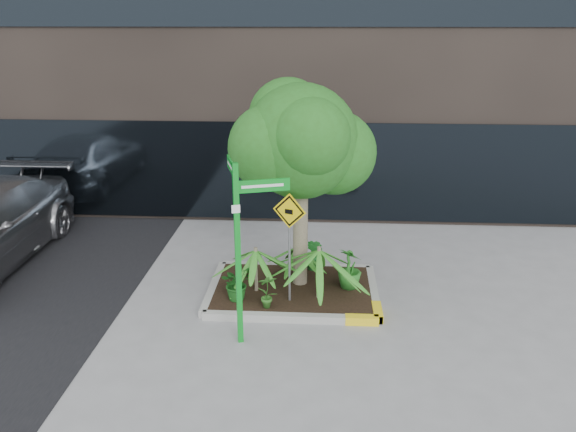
{
  "coord_description": "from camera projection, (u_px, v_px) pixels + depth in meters",
  "views": [
    {
      "loc": [
        0.7,
        -9.74,
        5.2
      ],
      "look_at": [
        0.11,
        0.2,
        1.68
      ],
      "focal_mm": 35.0,
      "sensor_mm": 36.0,
      "label": 1
    }
  ],
  "objects": [
    {
      "name": "street_sign_post",
      "position": [
        240.0,
        234.0,
        8.99
      ],
      "size": [
        1.09,
        0.9,
        3.12
      ],
      "rotation": [
        0.0,
        0.0,
        0.29
      ],
      "color": "#0D9222",
      "rests_on": "ground"
    },
    {
      "name": "planter",
      "position": [
        294.0,
        290.0,
        11.15
      ],
      "size": [
        3.35,
        2.36,
        0.15
      ],
      "color": "#9E9E99",
      "rests_on": "ground"
    },
    {
      "name": "cattle_sign",
      "position": [
        289.0,
        230.0,
        10.14
      ],
      "size": [
        0.61,
        0.27,
        2.13
      ],
      "rotation": [
        0.0,
        0.0,
        -0.4
      ],
      "color": "slate",
      "rests_on": "ground"
    },
    {
      "name": "shrub_d",
      "position": [
        314.0,
        254.0,
        11.81
      ],
      "size": [
        0.56,
        0.56,
        0.71
      ],
      "primitive_type": "imported",
      "rotation": [
        0.0,
        0.0,
        5.53
      ],
      "color": "#1E6A25",
      "rests_on": "planter"
    },
    {
      "name": "palm_back",
      "position": [
        298.0,
        247.0,
        11.46
      ],
      "size": [
        0.77,
        0.77,
        0.85
      ],
      "color": "gray",
      "rests_on": "ground"
    },
    {
      "name": "shrub_a",
      "position": [
        237.0,
        283.0,
        10.58
      ],
      "size": [
        0.82,
        0.82,
        0.66
      ],
      "primitive_type": "imported",
      "rotation": [
        0.0,
        0.0,
        1.0
      ],
      "color": "#164F17",
      "rests_on": "planter"
    },
    {
      "name": "palm_left",
      "position": [
        256.0,
        250.0,
        10.73
      ],
      "size": [
        1.02,
        1.02,
        1.14
      ],
      "color": "gray",
      "rests_on": "ground"
    },
    {
      "name": "shrub_c",
      "position": [
        267.0,
        291.0,
        10.27
      ],
      "size": [
        0.44,
        0.44,
        0.67
      ],
      "primitive_type": "imported",
      "rotation": [
        0.0,
        0.0,
        3.45
      ],
      "color": "#2A621E",
      "rests_on": "planter"
    },
    {
      "name": "tree",
      "position": [
        301.0,
        141.0,
        10.41
      ],
      "size": [
        2.78,
        2.46,
        4.16
      ],
      "color": "gray",
      "rests_on": "ground"
    },
    {
      "name": "ground",
      "position": [
        282.0,
        300.0,
        10.94
      ],
      "size": [
        80.0,
        80.0,
        0.0
      ],
      "primitive_type": "plane",
      "color": "gray",
      "rests_on": "ground"
    },
    {
      "name": "shrub_b",
      "position": [
        350.0,
        268.0,
        11.02
      ],
      "size": [
        0.65,
        0.65,
        0.83
      ],
      "primitive_type": "imported",
      "rotation": [
        0.0,
        0.0,
        2.42
      ],
      "color": "#257122",
      "rests_on": "planter"
    },
    {
      "name": "palm_front",
      "position": [
        319.0,
        250.0,
        10.42
      ],
      "size": [
        1.18,
        1.18,
        1.31
      ],
      "color": "gray",
      "rests_on": "ground"
    }
  ]
}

